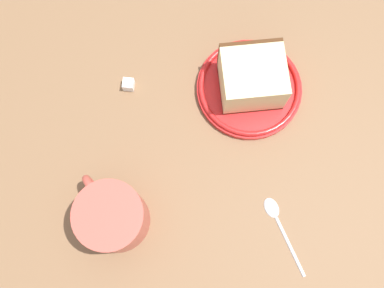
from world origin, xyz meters
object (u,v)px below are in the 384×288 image
object	(u,v)px
small_plate	(249,88)
sugar_cube	(129,84)
cake_slice	(252,78)
teaspoon	(278,220)
tea_mug	(113,217)

from	to	relation	value
small_plate	sugar_cube	xyz separation A→B (cm)	(15.96, -9.32, -0.05)
cake_slice	teaspoon	world-z (taller)	cake_slice
small_plate	cake_slice	world-z (taller)	cake_slice
cake_slice	teaspoon	distance (cm)	20.78
sugar_cube	tea_mug	bearing A→B (deg)	59.15
small_plate	cake_slice	distance (cm)	3.48
cake_slice	teaspoon	size ratio (longest dim) A/B	0.97
small_plate	teaspoon	world-z (taller)	small_plate
cake_slice	small_plate	bearing A→B (deg)	67.37
tea_mug	sugar_cube	distance (cm)	20.75
cake_slice	tea_mug	xyz separation A→B (cm)	(26.52, 8.45, 0.32)
teaspoon	sugar_cube	world-z (taller)	sugar_cube
tea_mug	teaspoon	bearing A→B (deg)	151.49
small_plate	sugar_cube	distance (cm)	18.48
cake_slice	sugar_cube	size ratio (longest dim) A/B	7.12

